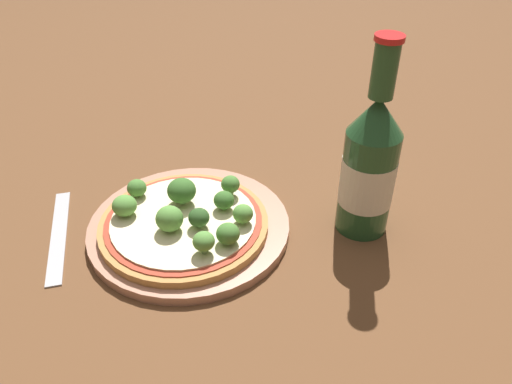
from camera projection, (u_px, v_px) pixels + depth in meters
name	position (u px, v px, depth m)	size (l,w,h in m)	color
ground_plane	(199.00, 236.00, 0.61)	(3.00, 3.00, 0.00)	brown
plate	(189.00, 226.00, 0.62)	(0.25, 0.25, 0.01)	tan
pizza	(183.00, 224.00, 0.60)	(0.20, 0.20, 0.01)	#B77F42
broccoli_floret_0	(199.00, 218.00, 0.58)	(0.02, 0.02, 0.02)	#7A9E5B
broccoli_floret_1	(243.00, 214.00, 0.58)	(0.02, 0.02, 0.02)	#7A9E5B
broccoli_floret_2	(169.00, 219.00, 0.57)	(0.03, 0.03, 0.03)	#7A9E5B
broccoli_floret_3	(182.00, 191.00, 0.61)	(0.04, 0.04, 0.03)	#7A9E5B
broccoli_floret_4	(124.00, 206.00, 0.60)	(0.03, 0.03, 0.03)	#7A9E5B
broccoli_floret_5	(228.00, 234.00, 0.56)	(0.03, 0.03, 0.03)	#7A9E5B
broccoli_floret_6	(204.00, 242.00, 0.54)	(0.02, 0.02, 0.03)	#7A9E5B
broccoli_floret_7	(224.00, 200.00, 0.61)	(0.03, 0.03, 0.02)	#7A9E5B
broccoli_floret_8	(230.00, 184.00, 0.63)	(0.02, 0.02, 0.03)	#7A9E5B
broccoli_floret_9	(137.00, 188.00, 0.63)	(0.02, 0.02, 0.02)	#7A9E5B
beer_bottle	(369.00, 166.00, 0.58)	(0.06, 0.06, 0.24)	#234C28
fork	(59.00, 234.00, 0.61)	(0.08, 0.17, 0.00)	#B2B2B7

